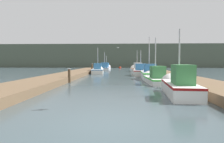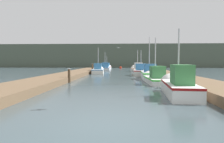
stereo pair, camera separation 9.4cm
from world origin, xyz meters
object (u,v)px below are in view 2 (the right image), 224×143
object	(u,v)px
fishing_boat_5	(137,69)
fishing_boat_4	(98,70)
channel_buoy	(121,68)
fishing_boat_7	(107,67)
fishing_boat_2	(149,73)
fishing_boat_0	(178,85)
mooring_piling_0	(159,74)
seagull_lead	(118,48)
fishing_boat_6	(105,68)
fishing_boat_1	(155,78)
fishing_boat_3	(141,71)
mooring_piling_2	(92,68)
mooring_piling_1	(69,76)

from	to	relation	value
fishing_boat_5	fishing_boat_4	bearing A→B (deg)	-145.20
fishing_boat_4	channel_buoy	bearing A→B (deg)	76.88
fishing_boat_7	channel_buoy	size ratio (longest dim) A/B	4.55
fishing_boat_2	fishing_boat_4	distance (m)	10.71
fishing_boat_0	mooring_piling_0	distance (m)	9.63
seagull_lead	fishing_boat_5	bearing A→B (deg)	57.48
fishing_boat_6	seagull_lead	world-z (taller)	seagull_lead
fishing_boat_0	fishing_boat_4	xyz separation A→B (m)	(-6.49, 19.16, -0.06)
fishing_boat_7	seagull_lead	xyz separation A→B (m)	(2.79, -17.13, 3.15)
mooring_piling_0	channel_buoy	xyz separation A→B (m)	(-4.01, 29.91, -0.33)
fishing_boat_7	seagull_lead	bearing A→B (deg)	-77.15
fishing_boat_1	mooring_piling_0	bearing A→B (deg)	73.04
fishing_boat_2	mooring_piling_0	world-z (taller)	fishing_boat_2
mooring_piling_0	channel_buoy	size ratio (longest dim) A/B	0.89
fishing_boat_7	seagull_lead	size ratio (longest dim) A/B	9.00
fishing_boat_1	fishing_boat_7	bearing A→B (deg)	100.40
fishing_boat_4	fishing_boat_7	size ratio (longest dim) A/B	1.21
fishing_boat_3	mooring_piling_0	world-z (taller)	fishing_boat_3
fishing_boat_2	seagull_lead	xyz separation A→B (m)	(-3.35, 5.50, 3.14)
fishing_boat_0	fishing_boat_1	bearing A→B (deg)	97.99
fishing_boat_7	channel_buoy	xyz separation A→B (m)	(2.98, 6.30, -0.29)
channel_buoy	fishing_boat_2	bearing A→B (deg)	-83.77
fishing_boat_1	channel_buoy	distance (m)	33.96
fishing_boat_0	channel_buoy	world-z (taller)	fishing_boat_0
mooring_piling_0	mooring_piling_2	distance (m)	13.67
fishing_boat_1	fishing_boat_7	distance (m)	28.16
fishing_boat_4	channel_buoy	distance (m)	20.62
fishing_boat_5	fishing_boat_7	xyz separation A→B (m)	(-5.96, 8.81, 0.01)
mooring_piling_0	fishing_boat_5	bearing A→B (deg)	94.00
fishing_boat_3	fishing_boat_5	size ratio (longest dim) A/B	0.95
fishing_boat_2	mooring_piling_2	world-z (taller)	fishing_boat_2
fishing_boat_3	fishing_boat_5	bearing A→B (deg)	92.13
mooring_piling_0	channel_buoy	distance (m)	30.18
fishing_boat_3	fishing_boat_6	bearing A→B (deg)	116.08
fishing_boat_3	mooring_piling_2	bearing A→B (deg)	145.75
fishing_boat_0	channel_buoy	distance (m)	39.65
fishing_boat_7	mooring_piling_1	distance (m)	27.63
mooring_piling_2	mooring_piling_1	bearing A→B (deg)	-89.10
fishing_boat_7	mooring_piling_0	size ratio (longest dim) A/B	5.11
fishing_boat_5	channel_buoy	size ratio (longest dim) A/B	4.58
channel_buoy	fishing_boat_0	bearing A→B (deg)	-85.33
fishing_boat_4	fishing_boat_7	xyz separation A→B (m)	(0.28, 14.06, 0.02)
channel_buoy	fishing_boat_6	bearing A→B (deg)	-106.22
fishing_boat_5	channel_buoy	xyz separation A→B (m)	(-2.98, 15.11, -0.28)
mooring_piling_1	fishing_boat_3	bearing A→B (deg)	53.76
fishing_boat_0	channel_buoy	bearing A→B (deg)	99.84
fishing_boat_0	fishing_boat_2	size ratio (longest dim) A/B	0.86
mooring_piling_2	fishing_boat_3	bearing A→B (deg)	-37.99
fishing_boat_5	mooring_piling_0	xyz separation A→B (m)	(1.03, -14.81, 0.05)
fishing_boat_7	mooring_piling_0	world-z (taller)	fishing_boat_7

